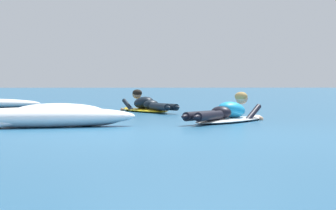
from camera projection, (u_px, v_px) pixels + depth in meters
The scene contains 5 objects.
ground_plane at pixel (153, 106), 18.37m from camera, with size 120.00×120.00×0.00m, color #235B84.
surfer_near at pixel (228, 114), 11.12m from camera, with size 1.77×2.29×0.54m.
surfer_far at pixel (147, 106), 14.92m from camera, with size 1.35×2.38×0.53m.
whitewater_mid_left at pixel (59, 111), 12.55m from camera, with size 1.92×1.60×0.27m.
whitewater_mid_right at pixel (41, 118), 9.82m from camera, with size 2.86×1.15×0.30m.
Camera 1 is at (-0.67, -8.35, 0.66)m, focal length 72.69 mm.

